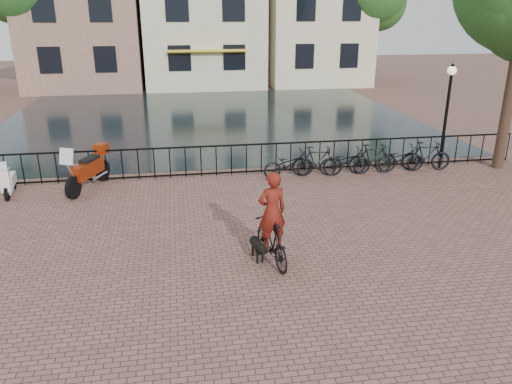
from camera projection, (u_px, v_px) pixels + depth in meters
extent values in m
plane|color=brown|center=(282.00, 309.00, 9.16)|extent=(100.00, 100.00, 0.00)
plane|color=black|center=(210.00, 118.00, 25.18)|extent=(20.00, 20.00, 0.00)
cube|color=black|center=(231.00, 145.00, 16.22)|extent=(20.00, 0.05, 0.05)
cube|color=black|center=(232.00, 172.00, 16.54)|extent=(20.00, 0.05, 0.05)
cube|color=beige|center=(201.00, 4.00, 35.11)|extent=(8.00, 9.00, 11.00)
cube|color=gold|center=(207.00, 52.00, 31.76)|extent=(5.00, 0.60, 0.15)
cylinder|color=black|center=(22.00, 43.00, 31.40)|extent=(0.36, 0.36, 6.30)
cylinder|color=black|center=(511.00, 86.00, 16.35)|extent=(0.36, 0.36, 5.60)
cylinder|color=black|center=(369.00, 42.00, 34.95)|extent=(0.36, 0.36, 5.95)
cylinder|color=black|center=(445.00, 122.00, 16.74)|extent=(0.10, 0.10, 3.20)
sphere|color=beige|center=(452.00, 70.00, 16.15)|extent=(0.30, 0.30, 0.30)
imported|color=black|center=(272.00, 240.00, 10.67)|extent=(0.83, 1.82, 1.06)
imported|color=maroon|center=(272.00, 204.00, 10.37)|extent=(0.84, 0.64, 2.07)
imported|color=black|center=(289.00, 164.00, 16.13)|extent=(1.79, 0.84, 0.90)
imported|color=black|center=(317.00, 161.00, 16.26)|extent=(1.71, 0.70, 1.00)
imported|color=black|center=(345.00, 161.00, 16.42)|extent=(1.73, 0.65, 0.90)
imported|color=black|center=(373.00, 159.00, 16.55)|extent=(1.68, 0.51, 1.00)
imported|color=black|center=(399.00, 159.00, 16.71)|extent=(1.72, 0.60, 0.90)
imported|color=black|center=(426.00, 156.00, 16.84)|extent=(1.71, 0.67, 1.00)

